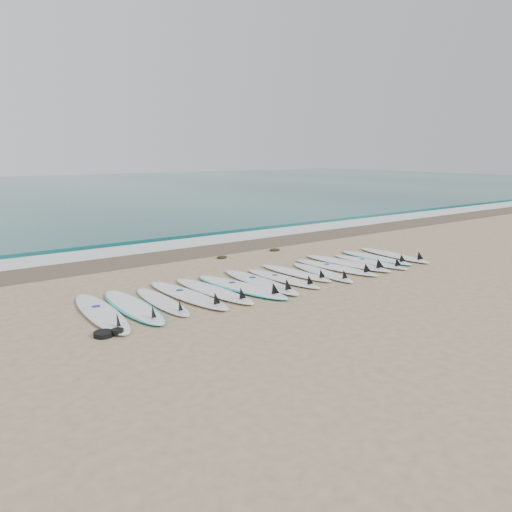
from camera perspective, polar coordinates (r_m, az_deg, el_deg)
ground at (r=11.76m, az=2.73°, el=-2.71°), size 120.00×120.00×0.00m
ocean at (r=42.02m, az=-26.85°, el=6.50°), size 120.00×55.00×0.03m
wet_sand_band at (r=15.07m, az=-7.21°, el=0.45°), size 120.00×1.80×0.01m
foam_band at (r=16.29m, az=-9.64°, el=1.26°), size 120.00×1.40×0.04m
wave_crest at (r=17.61m, az=-11.88°, el=2.06°), size 120.00×1.00×0.10m
surfboard_0 at (r=9.58m, az=-17.21°, el=-6.23°), size 0.76×2.85×0.36m
surfboard_1 at (r=9.86m, az=-13.82°, el=-5.61°), size 0.72×2.70×0.34m
surfboard_2 at (r=10.04m, az=-10.60°, el=-5.15°), size 0.57×2.32×0.29m
surfboard_3 at (r=10.36m, az=-7.67°, el=-4.46°), size 0.79×2.80×0.35m
surfboard_4 at (r=10.63m, az=-4.76°, el=-3.98°), size 0.77×2.71×0.34m
surfboard_5 at (r=10.93m, az=-1.62°, el=-3.54°), size 1.07×2.85×0.35m
surfboard_6 at (r=11.31m, az=0.62°, el=-2.96°), size 0.65×2.79×0.36m
surfboard_7 at (r=11.65m, az=3.22°, el=-2.59°), size 0.67×2.42×0.31m
surfboard_8 at (r=12.23m, az=4.69°, el=-1.93°), size 0.67×2.39×0.30m
surfboard_9 at (r=12.34m, az=7.69°, el=-1.87°), size 0.77×2.40×0.30m
surfboard_10 at (r=12.91m, az=9.26°, el=-1.29°), size 0.86×2.64×0.33m
surfboard_11 at (r=13.45m, az=10.53°, el=-0.79°), size 0.85×2.84×0.36m
surfboard_12 at (r=13.75m, az=13.05°, el=-0.66°), size 0.65×2.42×0.31m
surfboard_13 at (r=14.37m, az=13.58°, el=-0.19°), size 0.63×2.44×0.31m
surfboard_14 at (r=14.82m, az=15.59°, el=0.11°), size 0.75×2.62×0.33m
seaweed_near at (r=14.15m, az=-3.93°, el=-0.12°), size 0.32×0.25×0.06m
seaweed_far at (r=15.19m, az=2.15°, el=0.73°), size 0.35×0.27×0.07m
leash_coil at (r=8.56m, az=-16.70°, el=-8.47°), size 0.46×0.36×0.11m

